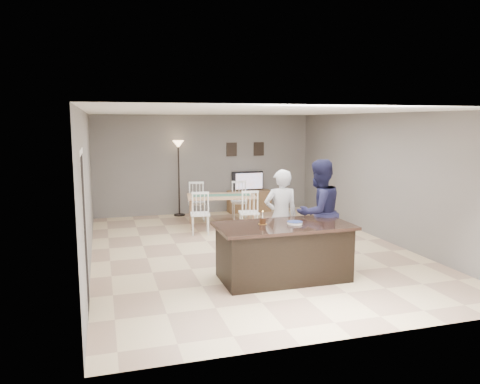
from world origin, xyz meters
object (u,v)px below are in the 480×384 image
object	(u,v)px
kitchen_island	(283,251)
birthday_cake	(263,221)
man	(319,213)
woman	(281,216)
tv_console	(249,201)
dining_table	(221,201)
floor_lamp	(178,158)
plate_stack	(295,223)
television	(248,181)

from	to	relation	value
kitchen_island	birthday_cake	distance (m)	0.60
man	woman	bearing A→B (deg)	-43.78
tv_console	dining_table	size ratio (longest dim) A/B	0.59
kitchen_island	tv_console	xyz separation A→B (m)	(1.20, 5.57, -0.15)
birthday_cake	floor_lamp	size ratio (longest dim) A/B	0.11
dining_table	tv_console	bearing A→B (deg)	60.84
plate_stack	dining_table	distance (m)	4.05
kitchen_island	television	distance (m)	5.78
kitchen_island	man	distance (m)	1.14
television	woman	bearing A→B (deg)	79.22
birthday_cake	kitchen_island	bearing A→B (deg)	-20.17
man	birthday_cake	distance (m)	1.27
man	kitchen_island	bearing A→B (deg)	15.46
television	woman	world-z (taller)	woman
woman	dining_table	world-z (taller)	woman
woman	floor_lamp	bearing A→B (deg)	-72.21
floor_lamp	plate_stack	bearing A→B (deg)	-80.44
television	woman	distance (m)	4.87
man	dining_table	bearing A→B (deg)	-92.24
tv_console	dining_table	distance (m)	2.00
kitchen_island	floor_lamp	distance (m)	5.75
man	dining_table	world-z (taller)	man
woman	plate_stack	distance (m)	0.89
plate_stack	dining_table	xyz separation A→B (m)	(-0.18, 4.04, -0.29)
kitchen_island	woman	bearing A→B (deg)	71.31
television	birthday_cake	distance (m)	5.73
dining_table	television	bearing A→B (deg)	62.04
television	floor_lamp	size ratio (longest dim) A/B	0.45
man	floor_lamp	size ratio (longest dim) A/B	0.93
birthday_cake	dining_table	size ratio (longest dim) A/B	0.11
man	plate_stack	distance (m)	0.91
kitchen_island	birthday_cake	world-z (taller)	birthday_cake
woman	man	xyz separation A→B (m)	(0.59, -0.30, 0.09)
tv_console	television	world-z (taller)	television
plate_stack	floor_lamp	bearing A→B (deg)	99.56
tv_console	dining_table	world-z (taller)	dining_table
birthday_cake	dining_table	bearing A→B (deg)	85.40
woman	plate_stack	bearing A→B (deg)	87.93
birthday_cake	dining_table	world-z (taller)	birthday_cake
television	floor_lamp	world-z (taller)	floor_lamp
kitchen_island	dining_table	world-z (taller)	dining_table
dining_table	floor_lamp	distance (m)	1.99
man	floor_lamp	distance (m)	5.34
plate_stack	birthday_cake	bearing A→B (deg)	163.57
television	plate_stack	world-z (taller)	television
birthday_cake	floor_lamp	world-z (taller)	floor_lamp
tv_console	plate_stack	size ratio (longest dim) A/B	4.77
tv_console	birthday_cake	bearing A→B (deg)	-105.54
tv_console	woman	world-z (taller)	woman
plate_stack	floor_lamp	world-z (taller)	floor_lamp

